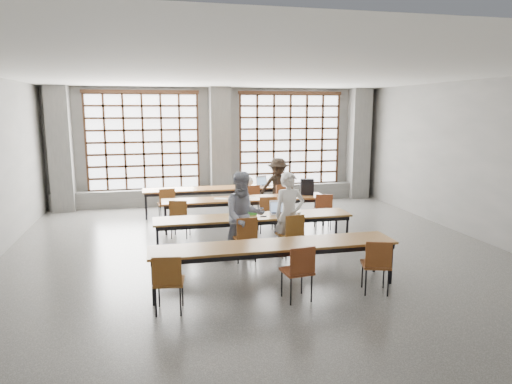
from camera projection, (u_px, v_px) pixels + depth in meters
floor at (260, 256)px, 9.02m from camera, size 11.00×11.00×0.00m
ceiling at (260, 74)px, 8.39m from camera, size 11.00×11.00×0.00m
wall_back at (219, 146)px, 13.98m from camera, size 10.00×0.00×10.00m
wall_front at (428, 260)px, 3.43m from camera, size 10.00×0.00×10.00m
wall_right at (486, 161)px, 9.79m from camera, size 0.00×11.00×11.00m
column_left at (61, 149)px, 12.73m from camera, size 0.60×0.55×3.50m
column_mid at (220, 146)px, 13.71m from camera, size 0.60×0.55×3.50m
column_right at (359, 144)px, 14.69m from camera, size 0.60×0.55×3.50m
window_left at (143, 142)px, 13.39m from camera, size 3.32×0.12×3.00m
window_right at (290, 140)px, 14.37m from camera, size 3.32×0.12×3.00m
sill_ledge at (221, 195)px, 14.06m from camera, size 9.80×0.35×0.50m
desk_row_a at (217, 190)px, 12.54m from camera, size 4.00×0.70×0.73m
desk_row_b at (245, 201)px, 11.10m from camera, size 4.00×0.70×0.73m
desk_row_c at (254, 219)px, 9.24m from camera, size 4.00×0.70×0.73m
desk_row_d at (275, 248)px, 7.33m from camera, size 4.00×0.70×0.73m
chair_back_left at (167, 201)px, 11.66m from camera, size 0.46×0.47×0.88m
chair_back_mid at (251, 198)px, 12.14m from camera, size 0.50×0.51×0.88m
chair_back_right at (280, 196)px, 12.32m from camera, size 0.52×0.52×0.88m
chair_mid_left at (180, 215)px, 10.17m from camera, size 0.52×0.52×0.88m
chair_mid_centre at (267, 210)px, 10.60m from camera, size 0.44×0.45×0.88m
chair_mid_right at (323, 208)px, 10.91m from camera, size 0.51×0.51×0.88m
chair_front_left at (246, 234)px, 8.59m from camera, size 0.44×0.45×0.88m
chair_front_right at (292, 231)px, 8.79m from camera, size 0.50×0.50×0.88m
chair_near_left at (168, 278)px, 6.38m from camera, size 0.48×0.48×0.88m
chair_near_mid at (299, 267)px, 6.80m from camera, size 0.47×0.47×0.88m
chair_near_right at (377, 261)px, 7.07m from camera, size 0.52×0.53×0.88m
student_male at (289, 215)px, 8.86m from camera, size 0.63×0.43×1.67m
student_female at (244, 216)px, 8.66m from camera, size 0.88×0.72×1.71m
student_back at (278, 187)px, 12.39m from camera, size 1.14×0.88×1.56m
laptop_front at (279, 210)px, 9.44m from camera, size 0.40×0.35×0.26m
laptop_back at (263, 183)px, 12.91m from camera, size 0.45×0.42×0.26m
mouse at (299, 213)px, 9.41m from camera, size 0.11×0.09×0.04m
green_box at (250, 213)px, 9.28m from camera, size 0.26×0.14×0.09m
phone at (263, 216)px, 9.17m from camera, size 0.14×0.10×0.01m
paper_sheet_a at (220, 199)px, 11.00m from camera, size 0.34×0.28×0.00m
paper_sheet_b at (233, 199)px, 10.97m from camera, size 0.36×0.33×0.00m
paper_sheet_c at (249, 198)px, 11.11m from camera, size 0.34×0.28×0.00m
backpack at (307, 187)px, 11.45m from camera, size 0.36×0.27×0.40m
plastic_bag at (249, 181)px, 12.75m from camera, size 0.29×0.25×0.29m
red_pouch at (169, 278)px, 6.46m from camera, size 0.21×0.12×0.06m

